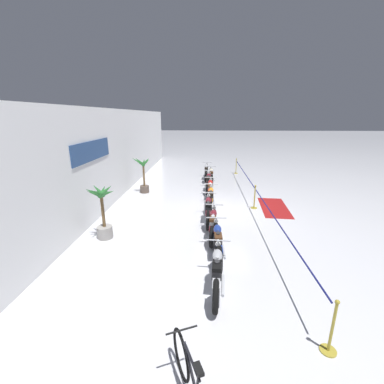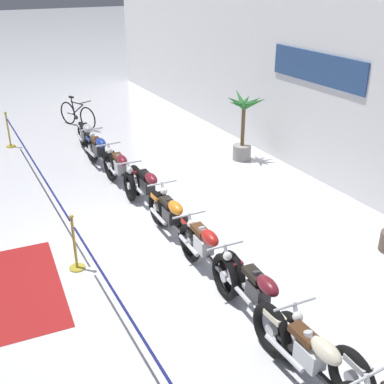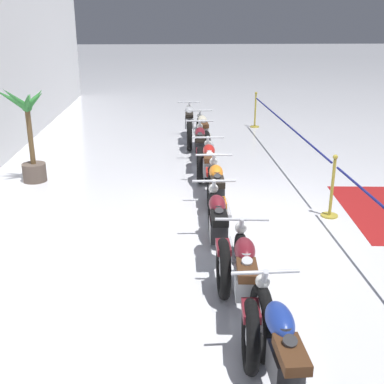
# 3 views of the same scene
# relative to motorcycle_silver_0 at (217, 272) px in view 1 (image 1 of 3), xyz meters

# --- Properties ---
(ground_plane) EXTENTS (120.00, 120.00, 0.00)m
(ground_plane) POSITION_rel_motorcycle_silver_0_xyz_m (5.42, -0.53, -0.46)
(ground_plane) COLOR silver
(back_wall) EXTENTS (28.00, 0.29, 4.20)m
(back_wall) POSITION_rel_motorcycle_silver_0_xyz_m (5.42, 4.59, 1.64)
(back_wall) COLOR white
(back_wall) RESTS_ON ground
(motorcycle_silver_0) EXTENTS (2.13, 0.62, 0.93)m
(motorcycle_silver_0) POSITION_rel_motorcycle_silver_0_xyz_m (0.00, 0.00, 0.00)
(motorcycle_silver_0) COLOR black
(motorcycle_silver_0) RESTS_ON ground
(motorcycle_blue_1) EXTENTS (2.26, 0.62, 0.95)m
(motorcycle_blue_1) POSITION_rel_motorcycle_silver_0_xyz_m (1.39, -0.08, 0.02)
(motorcycle_blue_1) COLOR black
(motorcycle_blue_1) RESTS_ON ground
(motorcycle_maroon_2) EXTENTS (2.15, 0.62, 0.92)m
(motorcycle_maroon_2) POSITION_rel_motorcycle_silver_0_xyz_m (2.70, 0.01, -0.01)
(motorcycle_maroon_2) COLOR black
(motorcycle_maroon_2) RESTS_ON ground
(motorcycle_maroon_3) EXTENTS (2.30, 0.62, 0.94)m
(motorcycle_maroon_3) POSITION_rel_motorcycle_silver_0_xyz_m (4.02, 0.16, 0.00)
(motorcycle_maroon_3) COLOR black
(motorcycle_maroon_3) RESTS_ON ground
(motorcycle_orange_4) EXTENTS (2.26, 0.62, 0.93)m
(motorcycle_orange_4) POSITION_rel_motorcycle_silver_0_xyz_m (5.45, 0.03, 0.00)
(motorcycle_orange_4) COLOR black
(motorcycle_orange_4) RESTS_ON ground
(motorcycle_red_5) EXTENTS (2.16, 0.62, 0.95)m
(motorcycle_red_5) POSITION_rel_motorcycle_silver_0_xyz_m (6.72, 0.04, 0.02)
(motorcycle_red_5) COLOR black
(motorcycle_red_5) RESTS_ON ground
(motorcycle_maroon_6) EXTENTS (2.39, 0.62, 0.95)m
(motorcycle_maroon_6) POSITION_rel_motorcycle_silver_0_xyz_m (8.21, 0.11, 0.01)
(motorcycle_maroon_6) COLOR black
(motorcycle_maroon_6) RESTS_ON ground
(motorcycle_cream_7) EXTENTS (2.32, 0.62, 0.95)m
(motorcycle_cream_7) POSITION_rel_motorcycle_silver_0_xyz_m (9.54, -0.06, 0.01)
(motorcycle_cream_7) COLOR black
(motorcycle_cream_7) RESTS_ON ground
(motorcycle_silver_8) EXTENTS (2.47, 0.62, 0.97)m
(motorcycle_silver_8) POSITION_rel_motorcycle_silver_0_xyz_m (10.74, 0.21, 0.02)
(motorcycle_silver_8) COLOR black
(motorcycle_silver_8) RESTS_ON ground
(potted_palm_left_of_row) EXTENTS (1.07, 0.99, 1.88)m
(potted_palm_left_of_row) POSITION_rel_motorcycle_silver_0_xyz_m (2.44, 3.59, 0.47)
(potted_palm_left_of_row) COLOR gray
(potted_palm_left_of_row) RESTS_ON ground
(potted_palm_right_of_row) EXTENTS (0.95, 0.98, 1.96)m
(potted_palm_right_of_row) POSITION_rel_motorcycle_silver_0_xyz_m (7.69, 3.50, 0.52)
(potted_palm_right_of_row) COLOR brown
(potted_palm_right_of_row) RESTS_ON ground
(stanchion_far_left) EXTENTS (14.16, 0.28, 1.05)m
(stanchion_far_left) POSITION_rel_motorcycle_silver_0_xyz_m (3.98, -1.86, 0.31)
(stanchion_far_left) COLOR gold
(stanchion_far_left) RESTS_ON ground
(stanchion_mid_left) EXTENTS (0.28, 0.28, 1.05)m
(stanchion_mid_left) POSITION_rel_motorcycle_silver_0_xyz_m (5.55, -1.86, -0.10)
(stanchion_mid_left) COLOR gold
(stanchion_mid_left) RESTS_ON ground
(stanchion_mid_right) EXTENTS (0.28, 0.28, 1.05)m
(stanchion_mid_right) POSITION_rel_motorcycle_silver_0_xyz_m (12.59, -1.86, -0.10)
(stanchion_mid_right) COLOR gold
(stanchion_mid_right) RESTS_ON ground
(floor_banner) EXTENTS (2.70, 1.32, 0.01)m
(floor_banner) POSITION_rel_motorcycle_silver_0_xyz_m (5.68, -2.77, -0.45)
(floor_banner) COLOR maroon
(floor_banner) RESTS_ON ground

